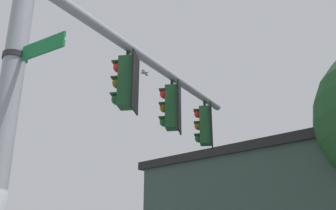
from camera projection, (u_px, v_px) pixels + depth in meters
signal_pole at (1, 147)px, 4.90m from camera, size 0.31×0.31×6.10m
mast_arm at (153, 63)px, 8.55m from camera, size 6.39×2.94×0.20m
traffic_light_nearest_pole at (126, 82)px, 7.55m from camera, size 0.54×0.49×1.31m
traffic_light_mid_inner at (171, 107)px, 8.94m from camera, size 0.54×0.49×1.31m
traffic_light_mid_outer at (205, 126)px, 10.33m from camera, size 0.54×0.49×1.31m
street_name_sign at (25, 53)px, 5.24m from camera, size 0.58×1.08×0.22m
bird_flying at (145, 73)px, 12.63m from camera, size 0.41×0.29×0.12m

